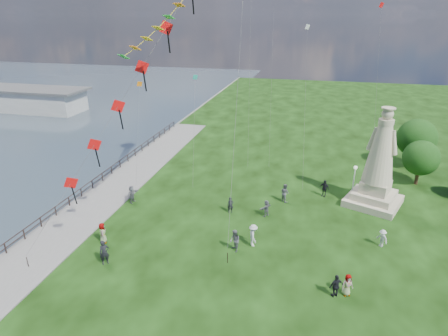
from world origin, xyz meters
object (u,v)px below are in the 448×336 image
(person_3, at_px, (336,286))
(person_4, at_px, (347,285))
(person_2, at_px, (253,235))
(pier_pavilion, at_px, (14,98))
(lamppost, at_px, (354,176))
(person_5, at_px, (132,194))
(person_11, at_px, (266,208))
(statue, at_px, (378,170))
(person_0, at_px, (104,253))
(person_10, at_px, (103,233))
(person_7, at_px, (285,193))
(person_6, at_px, (230,205))
(person_8, at_px, (382,238))
(person_1, at_px, (235,241))
(person_9, at_px, (324,188))

(person_3, height_order, person_4, person_3)
(person_4, bearing_deg, person_2, 124.62)
(pier_pavilion, distance_m, lamppost, 67.48)
(person_5, bearing_deg, person_11, -78.74)
(lamppost, bearing_deg, statue, -1.34)
(person_0, bearing_deg, person_5, 67.51)
(lamppost, height_order, person_5, lamppost)
(lamppost, distance_m, person_10, 23.50)
(person_7, bearing_deg, person_10, 85.35)
(person_4, bearing_deg, lamppost, 60.69)
(person_6, height_order, person_10, person_10)
(person_8, bearing_deg, lamppost, 151.28)
(person_1, height_order, person_8, person_1)
(pier_pavilion, relative_size, person_11, 19.07)
(person_3, height_order, person_11, person_3)
(person_0, height_order, person_11, person_0)
(statue, xyz_separation_m, person_7, (-8.43, -1.44, -2.69))
(person_2, xyz_separation_m, person_9, (5.50, 10.41, -0.05))
(person_6, bearing_deg, person_2, -72.93)
(statue, bearing_deg, pier_pavilion, 179.82)
(person_2, relative_size, person_5, 1.06)
(person_7, bearing_deg, pier_pavilion, 20.15)
(person_11, bearing_deg, person_2, 29.17)
(person_4, relative_size, person_9, 0.89)
(person_7, bearing_deg, person_1, 119.24)
(person_1, bearing_deg, person_7, 128.90)
(statue, height_order, person_7, statue)
(statue, height_order, person_11, statue)
(pier_pavilion, height_order, person_1, pier_pavilion)
(pier_pavilion, relative_size, person_4, 19.08)
(pier_pavilion, bearing_deg, person_3, -34.14)
(person_5, bearing_deg, lamppost, -66.45)
(person_0, relative_size, person_4, 1.22)
(person_10, bearing_deg, person_4, -123.30)
(lamppost, distance_m, person_6, 12.31)
(statue, height_order, person_4, statue)
(person_11, bearing_deg, person_9, 169.92)
(person_3, xyz_separation_m, person_5, (-18.97, 9.02, 0.04))
(person_5, height_order, person_7, person_7)
(pier_pavilion, xyz_separation_m, person_2, (53.95, -36.30, -0.91))
(person_2, xyz_separation_m, person_8, (9.93, 2.31, -0.19))
(person_4, height_order, person_11, same)
(person_6, bearing_deg, person_8, -25.39)
(person_8, xyz_separation_m, person_11, (-9.57, 2.66, 0.04))
(statue, xyz_separation_m, lamppost, (-2.03, 0.05, -0.87))
(statue, relative_size, person_1, 5.20)
(pier_pavilion, relative_size, person_6, 19.37)
(person_4, distance_m, person_7, 13.54)
(lamppost, relative_size, person_9, 2.16)
(statue, bearing_deg, person_0, -121.86)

